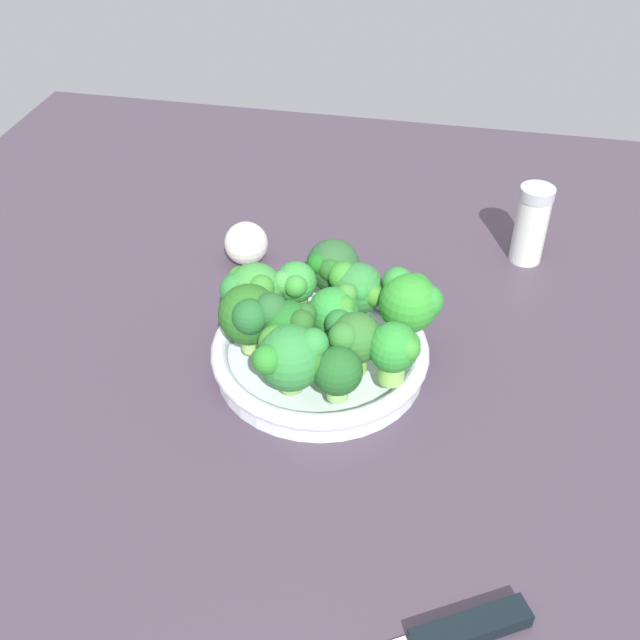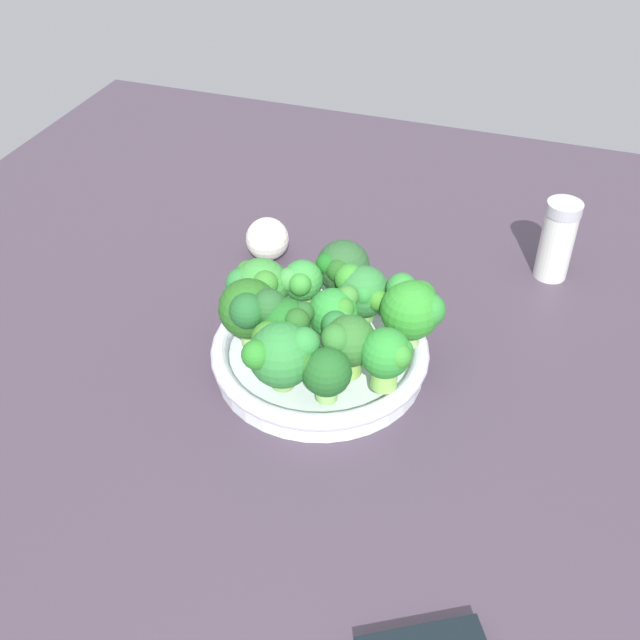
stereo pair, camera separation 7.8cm
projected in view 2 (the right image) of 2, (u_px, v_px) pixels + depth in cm
name	position (u px, v px, depth cm)	size (l,w,h in cm)	color
ground_plane	(336.00, 390.00, 81.15)	(130.00, 130.00, 2.50)	#423644
bowl	(320.00, 354.00, 81.18)	(23.09, 23.09, 3.33)	white
broccoli_floret_0	(336.00, 314.00, 77.44)	(5.48, 5.44, 6.52)	#86C762
broccoli_floret_1	(285.00, 322.00, 75.65)	(5.07, 6.04, 7.06)	#8FD669
broccoli_floret_2	(388.00, 355.00, 72.58)	(5.06, 5.12, 6.67)	#87CC57
broccoli_floret_3	(325.00, 370.00, 71.81)	(5.00, 5.54, 5.77)	#94D96E
broccoli_floret_4	(300.00, 283.00, 81.65)	(5.19, 4.66, 6.34)	#91CB5B
broccoli_floret_5	(413.00, 308.00, 77.55)	(6.70, 6.63, 7.41)	#96C772
broccoli_floret_6	(281.00, 353.00, 72.69)	(6.75, 6.92, 7.11)	#8BBF5C
broccoli_floret_7	(362.00, 291.00, 80.96)	(5.61, 6.32, 6.38)	#79B85C
broccoli_floret_8	(253.00, 310.00, 76.51)	(6.77, 7.33, 7.75)	#91C764
broccoli_floret_9	(342.00, 268.00, 84.05)	(6.32, 5.98, 6.81)	#85B54F
broccoli_floret_10	(347.00, 341.00, 74.03)	(5.44, 5.37, 6.71)	#94CC58
broccoli_floret_11	(258.00, 285.00, 81.41)	(6.10, 6.56, 6.80)	#87B25C
garlic_bulb	(267.00, 239.00, 96.65)	(5.48, 5.48, 5.48)	silver
pepper_shaker	(557.00, 240.00, 92.02)	(4.24, 4.24, 10.26)	silver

